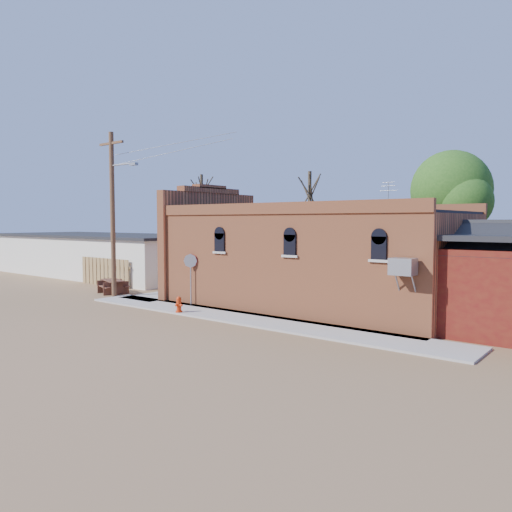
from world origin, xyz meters
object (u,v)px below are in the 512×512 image
Objects in this scene: fire_hydrant at (179,304)px; trash_barrel at (165,291)px; utility_pole at (113,211)px; stop_sign at (191,266)px; brick_bar at (308,259)px; picnic_table at (113,285)px.

fire_hydrant is 4.29m from trash_barrel.
stop_sign is at bearing 6.39° from utility_pole.
brick_bar is 10.96m from utility_pole.
stop_sign is at bearing 16.45° from picnic_table.
utility_pole is 3.99× the size of picnic_table.
brick_bar reaches higher than trash_barrel.
picnic_table is at bearing 152.15° from fire_hydrant.
fire_hydrant is at bearing -121.41° from brick_bar.
utility_pole is 11.77× the size of trash_barrel.
trash_barrel is 4.21m from picnic_table.
trash_barrel is at bearing 133.69° from fire_hydrant.
utility_pole reaches higher than brick_bar.
utility_pole is at bearing -13.72° from picnic_table.
picnic_table is at bearing 147.62° from utility_pole.
fire_hydrant is 0.32× the size of picnic_table.
brick_bar reaches higher than stop_sign.
utility_pole is at bearing 156.39° from fire_hydrant.
fire_hydrant is 0.94× the size of trash_barrel.
stop_sign reaches higher than fire_hydrant.
brick_bar is 21.45× the size of trash_barrel.
stop_sign is at bearing -140.17° from brick_bar.
brick_bar is 7.85m from trash_barrel.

